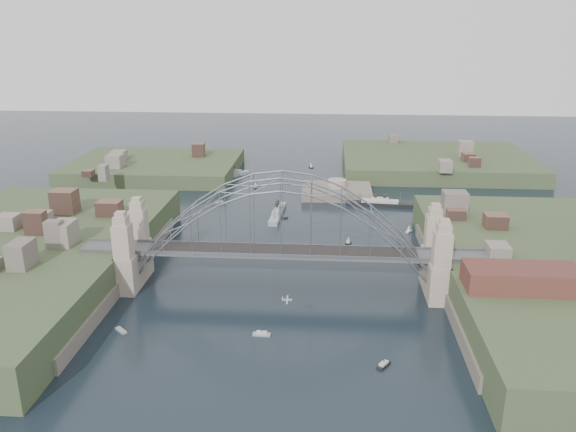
# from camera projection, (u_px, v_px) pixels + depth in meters

# --- Properties ---
(ground) EXTENTS (500.00, 500.00, 0.00)m
(ground) POSITION_uv_depth(u_px,v_px,m) (282.00, 288.00, 122.63)
(ground) COLOR black
(ground) RESTS_ON ground
(bridge) EXTENTS (84.00, 13.80, 24.60)m
(bridge) POSITION_uv_depth(u_px,v_px,m) (282.00, 233.00, 118.76)
(bridge) COLOR #505053
(bridge) RESTS_ON ground
(shore_west) EXTENTS (50.50, 90.00, 12.00)m
(shore_west) POSITION_uv_depth(u_px,v_px,m) (18.00, 271.00, 125.97)
(shore_west) COLOR #384729
(shore_west) RESTS_ON ground
(shore_east) EXTENTS (50.50, 90.00, 12.00)m
(shore_east) POSITION_uv_depth(u_px,v_px,m) (563.00, 288.00, 118.06)
(shore_east) COLOR #384729
(shore_east) RESTS_ON ground
(headland_nw) EXTENTS (60.00, 45.00, 9.00)m
(headland_nw) POSITION_uv_depth(u_px,v_px,m) (156.00, 172.00, 216.22)
(headland_nw) COLOR #384729
(headland_nw) RESTS_ON ground
(headland_ne) EXTENTS (70.00, 55.00, 9.50)m
(headland_ne) POSITION_uv_depth(u_px,v_px,m) (435.00, 167.00, 223.10)
(headland_ne) COLOR #384729
(headland_ne) RESTS_ON ground
(fort_island) EXTENTS (22.00, 16.00, 9.40)m
(fort_island) POSITION_uv_depth(u_px,v_px,m) (337.00, 197.00, 188.19)
(fort_island) COLOR #60584E
(fort_island) RESTS_ON ground
(wharf_shed) EXTENTS (20.00, 8.00, 4.00)m
(wharf_shed) POSITION_uv_depth(u_px,v_px,m) (522.00, 278.00, 103.20)
(wharf_shed) COLOR #592D26
(wharf_shed) RESTS_ON shore_east
(finger_pier) EXTENTS (4.00, 22.00, 1.40)m
(finger_pier) POSITION_uv_depth(u_px,v_px,m) (510.00, 366.00, 93.21)
(finger_pier) COLOR #505053
(finger_pier) RESTS_ON ground
(naval_cruiser_near) EXTENTS (3.43, 19.32, 5.77)m
(naval_cruiser_near) POSITION_uv_depth(u_px,v_px,m) (277.00, 213.00, 168.29)
(naval_cruiser_near) COLOR #989EA1
(naval_cruiser_near) RESTS_ON ground
(naval_cruiser_far) EXTENTS (11.28, 13.18, 5.16)m
(naval_cruiser_far) POSITION_uv_depth(u_px,v_px,m) (232.00, 175.00, 210.87)
(naval_cruiser_far) COLOR #989EA1
(naval_cruiser_far) RESTS_ON ground
(ocean_liner) EXTENTS (20.51, 4.94, 4.99)m
(ocean_liner) POSITION_uv_depth(u_px,v_px,m) (380.00, 203.00, 177.45)
(ocean_liner) COLOR black
(ocean_liner) RESTS_ON ground
(aeroplane) EXTENTS (1.75, 3.31, 0.48)m
(aeroplane) POSITION_uv_depth(u_px,v_px,m) (286.00, 300.00, 100.31)
(aeroplane) COLOR #B0B3B7
(small_boat_a) EXTENTS (2.01, 2.64, 2.38)m
(small_boat_a) POSITION_uv_depth(u_px,v_px,m) (203.00, 250.00, 140.68)
(small_boat_a) COLOR beige
(small_boat_a) RESTS_ON ground
(small_boat_b) EXTENTS (1.70, 1.47, 2.38)m
(small_boat_b) POSITION_uv_depth(u_px,v_px,m) (348.00, 240.00, 146.70)
(small_boat_b) COLOR beige
(small_boat_b) RESTS_ON ground
(small_boat_c) EXTENTS (3.24, 1.22, 1.43)m
(small_boat_c) POSITION_uv_depth(u_px,v_px,m) (262.00, 334.00, 103.79)
(small_boat_c) COLOR beige
(small_boat_c) RESTS_ON ground
(small_boat_d) EXTENTS (2.00, 2.42, 2.38)m
(small_boat_d) POSITION_uv_depth(u_px,v_px,m) (409.00, 229.00, 155.06)
(small_boat_d) COLOR beige
(small_boat_d) RESTS_ON ground
(small_boat_e) EXTENTS (2.93, 3.19, 0.45)m
(small_boat_e) POSITION_uv_depth(u_px,v_px,m) (219.00, 203.00, 180.54)
(small_boat_e) COLOR beige
(small_boat_e) RESTS_ON ground
(small_boat_f) EXTENTS (1.77, 1.19, 0.45)m
(small_boat_f) POSITION_uv_depth(u_px,v_px,m) (285.00, 218.00, 166.17)
(small_boat_f) COLOR beige
(small_boat_f) RESTS_ON ground
(small_boat_g) EXTENTS (2.55, 3.02, 1.43)m
(small_boat_g) POSITION_uv_depth(u_px,v_px,m) (384.00, 365.00, 94.42)
(small_boat_g) COLOR beige
(small_boat_g) RESTS_ON ground
(small_boat_h) EXTENTS (1.22, 2.09, 2.38)m
(small_boat_h) POSITION_uv_depth(u_px,v_px,m) (256.00, 186.00, 196.50)
(small_boat_h) COLOR beige
(small_boat_h) RESTS_ON ground
(small_boat_i) EXTENTS (2.01, 2.11, 0.45)m
(small_boat_i) POSITION_uv_depth(u_px,v_px,m) (397.00, 259.00, 137.23)
(small_boat_i) COLOR beige
(small_boat_i) RESTS_ON ground
(small_boat_j) EXTENTS (2.74, 2.67, 0.45)m
(small_boat_j) POSITION_uv_depth(u_px,v_px,m) (121.00, 331.00, 105.17)
(small_boat_j) COLOR beige
(small_boat_j) RESTS_ON ground
(small_boat_k) EXTENTS (1.97, 1.76, 2.38)m
(small_boat_k) POSITION_uv_depth(u_px,v_px,m) (311.00, 165.00, 224.44)
(small_boat_k) COLOR beige
(small_boat_k) RESTS_ON ground
(small_boat_l) EXTENTS (1.84, 3.06, 2.38)m
(small_boat_l) POSITION_uv_depth(u_px,v_px,m) (134.00, 230.00, 154.75)
(small_boat_l) COLOR beige
(small_boat_l) RESTS_ON ground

